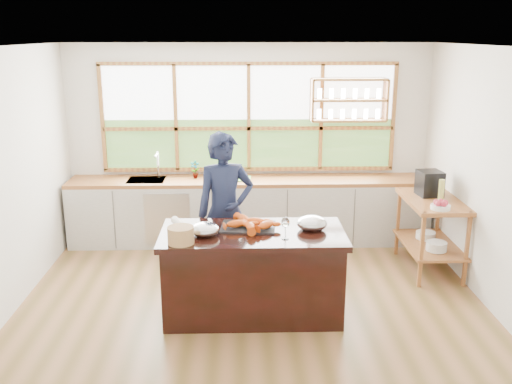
{
  "coord_description": "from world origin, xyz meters",
  "views": [
    {
      "loc": [
        -0.11,
        -5.59,
        2.83
      ],
      "look_at": [
        0.04,
        0.15,
        1.22
      ],
      "focal_mm": 40.0,
      "sensor_mm": 36.0,
      "label": 1
    }
  ],
  "objects_px": {
    "espresso_machine": "(430,183)",
    "cook": "(225,212)",
    "island": "(253,273)",
    "wicker_basket": "(181,235)"
  },
  "relations": [
    {
      "from": "espresso_machine",
      "to": "wicker_basket",
      "type": "relative_size",
      "value": 1.21
    },
    {
      "from": "island",
      "to": "wicker_basket",
      "type": "relative_size",
      "value": 7.29
    },
    {
      "from": "island",
      "to": "espresso_machine",
      "type": "xyz_separation_m",
      "value": [
        2.19,
        1.27,
        0.6
      ]
    },
    {
      "from": "island",
      "to": "espresso_machine",
      "type": "distance_m",
      "value": 2.6
    },
    {
      "from": "island",
      "to": "espresso_machine",
      "type": "height_order",
      "value": "espresso_machine"
    },
    {
      "from": "island",
      "to": "cook",
      "type": "distance_m",
      "value": 0.86
    },
    {
      "from": "espresso_machine",
      "to": "wicker_basket",
      "type": "bearing_deg",
      "value": -157.62
    },
    {
      "from": "island",
      "to": "cook",
      "type": "height_order",
      "value": "cook"
    },
    {
      "from": "island",
      "to": "wicker_basket",
      "type": "height_order",
      "value": "wicker_basket"
    },
    {
      "from": "espresso_machine",
      "to": "cook",
      "type": "bearing_deg",
      "value": -172.81
    }
  ]
}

